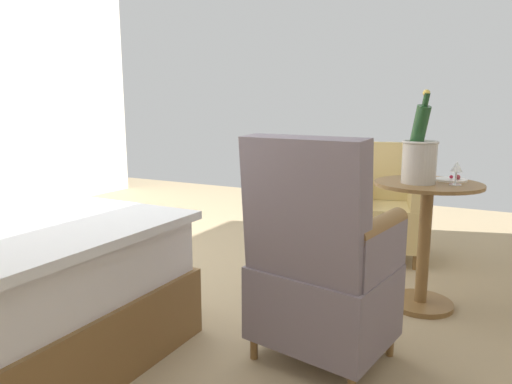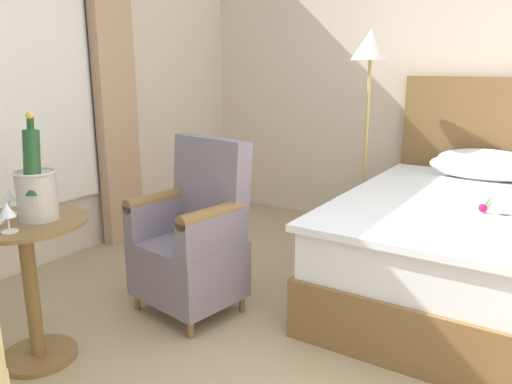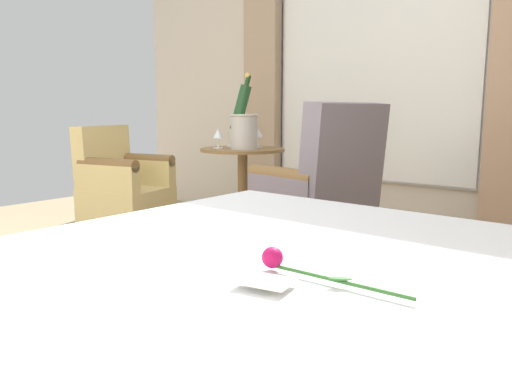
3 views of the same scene
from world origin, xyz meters
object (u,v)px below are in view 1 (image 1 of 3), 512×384
object	(u,v)px
wine_glass_near_edge	(414,162)
armchair_facing_bed	(385,207)
wine_glass_near_bucket	(457,168)
side_table_round	(425,234)
armchair_by_window	(320,271)
snack_plate	(451,180)
champagne_bucket	(419,155)

from	to	relation	value
wine_glass_near_edge	armchair_facing_bed	size ratio (longest dim) A/B	0.15
wine_glass_near_bucket	armchair_facing_bed	distance (m)	1.12
side_table_round	wine_glass_near_bucket	size ratio (longest dim) A/B	5.67
armchair_by_window	wine_glass_near_edge	bearing A→B (deg)	-102.37
snack_plate	armchair_facing_bed	xyz separation A→B (m)	(0.52, -0.72, -0.35)
side_table_round	armchair_facing_bed	xyz separation A→B (m)	(0.41, -0.84, -0.04)
wine_glass_near_bucket	armchair_facing_bed	size ratio (longest dim) A/B	0.15
side_table_round	snack_plate	xyz separation A→B (m)	(-0.11, -0.12, 0.31)
snack_plate	armchair_facing_bed	distance (m)	0.96
side_table_round	armchair_by_window	xyz separation A→B (m)	(0.32, 0.86, -0.00)
champagne_bucket	wine_glass_near_bucket	xyz separation A→B (m)	(-0.19, -0.03, -0.07)
armchair_by_window	champagne_bucket	bearing A→B (deg)	-108.89
champagne_bucket	armchair_facing_bed	distance (m)	1.09
champagne_bucket	wine_glass_near_bucket	bearing A→B (deg)	-171.84
champagne_bucket	armchair_facing_bed	world-z (taller)	champagne_bucket
side_table_round	champagne_bucket	world-z (taller)	champagne_bucket
snack_plate	armchair_by_window	distance (m)	1.11
champagne_bucket	snack_plate	world-z (taller)	champagne_bucket
side_table_round	wine_glass_near_edge	world-z (taller)	wine_glass_near_edge
champagne_bucket	wine_glass_near_edge	distance (m)	0.21
armchair_by_window	wine_glass_near_bucket	bearing A→B (deg)	-119.40
wine_glass_near_bucket	wine_glass_near_edge	size ratio (longest dim) A/B	0.95
snack_plate	wine_glass_near_bucket	bearing A→B (deg)	102.88
side_table_round	armchair_facing_bed	distance (m)	0.94
side_table_round	wine_glass_near_edge	distance (m)	0.43
side_table_round	snack_plate	distance (m)	0.35
champagne_bucket	wine_glass_near_bucket	world-z (taller)	champagne_bucket
side_table_round	armchair_by_window	distance (m)	0.91
armchair_facing_bed	champagne_bucket	bearing A→B (deg)	111.92
armchair_facing_bed	wine_glass_near_edge	bearing A→B (deg)	113.15
side_table_round	wine_glass_near_bucket	bearing A→B (deg)	169.38
wine_glass_near_edge	armchair_by_window	size ratio (longest dim) A/B	0.13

